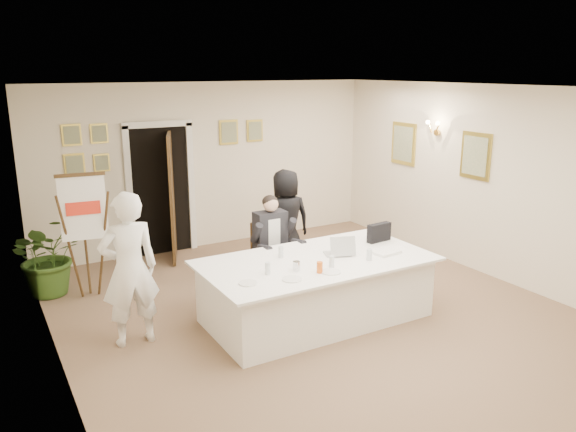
{
  "coord_description": "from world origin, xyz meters",
  "views": [
    {
      "loc": [
        -3.58,
        -5.4,
        3.03
      ],
      "look_at": [
        -0.13,
        0.6,
        1.19
      ],
      "focal_mm": 35.0,
      "sensor_mm": 36.0,
      "label": 1
    }
  ],
  "objects_px": {
    "conference_table": "(316,289)",
    "flip_chart": "(86,242)",
    "oj_glass": "(320,267)",
    "laptop": "(338,244)",
    "steel_jug": "(296,266)",
    "paper_stack": "(386,252)",
    "laptop_bag": "(379,232)",
    "standing_woman": "(286,220)",
    "seated_man": "(272,244)",
    "standing_man": "(129,269)",
    "potted_palm": "(49,255)"
  },
  "relations": [
    {
      "from": "conference_table",
      "to": "flip_chart",
      "type": "bearing_deg",
      "value": 137.58
    },
    {
      "from": "conference_table",
      "to": "oj_glass",
      "type": "relative_size",
      "value": 21.62
    },
    {
      "from": "laptop",
      "to": "oj_glass",
      "type": "xyz_separation_m",
      "value": [
        -0.55,
        -0.43,
        -0.07
      ]
    },
    {
      "from": "flip_chart",
      "to": "steel_jug",
      "type": "distance_m",
      "value": 2.98
    },
    {
      "from": "conference_table",
      "to": "paper_stack",
      "type": "height_order",
      "value": "paper_stack"
    },
    {
      "from": "conference_table",
      "to": "laptop_bag",
      "type": "height_order",
      "value": "laptop_bag"
    },
    {
      "from": "standing_woman",
      "to": "laptop_bag",
      "type": "relative_size",
      "value": 4.41
    },
    {
      "from": "seated_man",
      "to": "conference_table",
      "type": "bearing_deg",
      "value": -98.36
    },
    {
      "from": "seated_man",
      "to": "steel_jug",
      "type": "relative_size",
      "value": 12.58
    },
    {
      "from": "conference_table",
      "to": "seated_man",
      "type": "relative_size",
      "value": 2.03
    },
    {
      "from": "conference_table",
      "to": "standing_woman",
      "type": "bearing_deg",
      "value": 71.92
    },
    {
      "from": "standing_man",
      "to": "oj_glass",
      "type": "distance_m",
      "value": 2.11
    },
    {
      "from": "flip_chart",
      "to": "potted_palm",
      "type": "relative_size",
      "value": 1.51
    },
    {
      "from": "potted_palm",
      "to": "conference_table",
      "type": "bearing_deg",
      "value": -42.47
    },
    {
      "from": "seated_man",
      "to": "standing_woman",
      "type": "bearing_deg",
      "value": 37.59
    },
    {
      "from": "paper_stack",
      "to": "flip_chart",
      "type": "bearing_deg",
      "value": 143.58
    },
    {
      "from": "standing_man",
      "to": "laptop",
      "type": "distance_m",
      "value": 2.5
    },
    {
      "from": "laptop",
      "to": "steel_jug",
      "type": "bearing_deg",
      "value": -142.03
    },
    {
      "from": "seated_man",
      "to": "oj_glass",
      "type": "relative_size",
      "value": 10.64
    },
    {
      "from": "potted_palm",
      "to": "standing_woman",
      "type": "bearing_deg",
      "value": -12.56
    },
    {
      "from": "flip_chart",
      "to": "standing_woman",
      "type": "bearing_deg",
      "value": -6.62
    },
    {
      "from": "flip_chart",
      "to": "laptop_bag",
      "type": "distance_m",
      "value": 3.9
    },
    {
      "from": "oj_glass",
      "to": "steel_jug",
      "type": "height_order",
      "value": "oj_glass"
    },
    {
      "from": "conference_table",
      "to": "seated_man",
      "type": "height_order",
      "value": "seated_man"
    },
    {
      "from": "standing_woman",
      "to": "oj_glass",
      "type": "relative_size",
      "value": 11.97
    },
    {
      "from": "seated_man",
      "to": "laptop_bag",
      "type": "distance_m",
      "value": 1.45
    },
    {
      "from": "standing_man",
      "to": "steel_jug",
      "type": "xyz_separation_m",
      "value": [
        1.72,
        -0.71,
        -0.05
      ]
    },
    {
      "from": "standing_man",
      "to": "laptop",
      "type": "bearing_deg",
      "value": 169.77
    },
    {
      "from": "paper_stack",
      "to": "laptop_bag",
      "type": "bearing_deg",
      "value": 61.84
    },
    {
      "from": "steel_jug",
      "to": "potted_palm",
      "type": "bearing_deg",
      "value": 130.52
    },
    {
      "from": "potted_palm",
      "to": "flip_chart",
      "type": "bearing_deg",
      "value": -42.72
    },
    {
      "from": "potted_palm",
      "to": "oj_glass",
      "type": "xyz_separation_m",
      "value": [
        2.51,
        -2.9,
        0.28
      ]
    },
    {
      "from": "standing_man",
      "to": "potted_palm",
      "type": "relative_size",
      "value": 1.58
    },
    {
      "from": "laptop_bag",
      "to": "standing_man",
      "type": "bearing_deg",
      "value": 169.85
    },
    {
      "from": "conference_table",
      "to": "laptop",
      "type": "xyz_separation_m",
      "value": [
        0.33,
        0.03,
        0.52
      ]
    },
    {
      "from": "flip_chart",
      "to": "paper_stack",
      "type": "relative_size",
      "value": 5.05
    },
    {
      "from": "seated_man",
      "to": "potted_palm",
      "type": "bearing_deg",
      "value": 140.03
    },
    {
      "from": "standing_woman",
      "to": "steel_jug",
      "type": "distance_m",
      "value": 2.21
    },
    {
      "from": "potted_palm",
      "to": "laptop_bag",
      "type": "xyz_separation_m",
      "value": [
        3.84,
        -2.3,
        0.34
      ]
    },
    {
      "from": "conference_table",
      "to": "steel_jug",
      "type": "xyz_separation_m",
      "value": [
        -0.41,
        -0.21,
        0.44
      ]
    },
    {
      "from": "seated_man",
      "to": "laptop",
      "type": "distance_m",
      "value": 1.1
    },
    {
      "from": "oj_glass",
      "to": "steel_jug",
      "type": "xyz_separation_m",
      "value": [
        -0.19,
        0.19,
        -0.01
      ]
    },
    {
      "from": "laptop_bag",
      "to": "oj_glass",
      "type": "distance_m",
      "value": 1.46
    },
    {
      "from": "seated_man",
      "to": "laptop",
      "type": "relative_size",
      "value": 4.04
    },
    {
      "from": "standing_woman",
      "to": "steel_jug",
      "type": "bearing_deg",
      "value": 73.18
    },
    {
      "from": "paper_stack",
      "to": "seated_man",
      "type": "bearing_deg",
      "value": 126.01
    },
    {
      "from": "conference_table",
      "to": "seated_man",
      "type": "distance_m",
      "value": 1.08
    },
    {
      "from": "laptop_bag",
      "to": "paper_stack",
      "type": "relative_size",
      "value": 1.06
    },
    {
      "from": "oj_glass",
      "to": "steel_jug",
      "type": "bearing_deg",
      "value": 134.58
    },
    {
      "from": "laptop",
      "to": "seated_man",
      "type": "bearing_deg",
      "value": 130.44
    }
  ]
}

